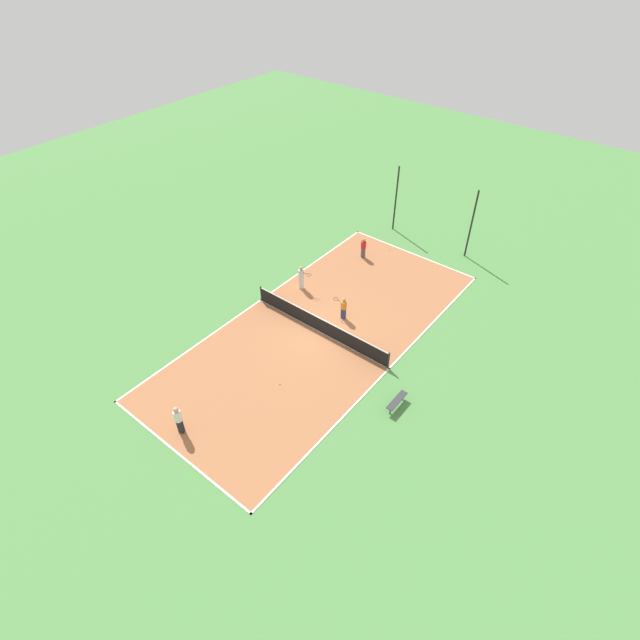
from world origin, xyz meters
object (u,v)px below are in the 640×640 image
(player_center_orange, at_px, (343,307))
(player_far_white, at_px, (301,276))
(player_near_white, at_px, (178,418))
(player_coach_red, at_px, (363,247))
(tennis_net, at_px, (320,324))
(tennis_ball_left_sideline, at_px, (390,249))
(bench, at_px, (397,401))
(fence_post_back_left, at_px, (396,199))
(fence_post_back_right, at_px, (471,225))
(tennis_ball_far_baseline, at_px, (280,384))

(player_center_orange, xyz_separation_m, player_far_white, (-3.86, 0.72, 0.12))
(player_near_white, distance_m, player_coach_red, 17.68)
(tennis_net, height_order, player_near_white, player_near_white)
(player_coach_red, xyz_separation_m, tennis_ball_left_sideline, (0.98, 1.96, -0.79))
(bench, height_order, tennis_ball_left_sideline, bench)
(player_far_white, distance_m, tennis_ball_left_sideline, 7.71)
(tennis_ball_left_sideline, bearing_deg, bench, -56.21)
(fence_post_back_left, height_order, fence_post_back_right, same)
(player_coach_red, bearing_deg, player_center_orange, -122.76)
(player_far_white, distance_m, fence_post_back_right, 12.06)
(player_coach_red, xyz_separation_m, fence_post_back_right, (5.49, 4.62, 1.63))
(bench, height_order, player_center_orange, player_center_orange)
(player_far_white, height_order, tennis_ball_far_baseline, player_far_white)
(player_coach_red, height_order, tennis_ball_far_baseline, player_coach_red)
(player_center_orange, relative_size, fence_post_back_left, 0.30)
(player_near_white, xyz_separation_m, tennis_ball_far_baseline, (1.61, 5.12, -0.96))
(player_coach_red, bearing_deg, fence_post_back_left, 38.00)
(tennis_net, bearing_deg, tennis_ball_left_sideline, 98.83)
(tennis_net, height_order, fence_post_back_left, fence_post_back_left)
(player_near_white, bearing_deg, tennis_ball_left_sideline, -102.40)
(player_near_white, relative_size, fence_post_back_left, 0.35)
(player_near_white, height_order, player_coach_red, player_near_white)
(player_coach_red, xyz_separation_m, fence_post_back_left, (-0.45, 4.62, 1.63))
(tennis_net, xyz_separation_m, tennis_ball_left_sideline, (-1.54, 9.93, -0.52))
(player_center_orange, height_order, player_far_white, player_far_white)
(tennis_net, xyz_separation_m, player_coach_red, (-2.52, 7.96, 0.28))
(player_far_white, bearing_deg, player_center_orange, -15.04)
(player_far_white, distance_m, tennis_ball_far_baseline, 8.38)
(tennis_ball_far_baseline, bearing_deg, fence_post_back_right, 83.14)
(tennis_net, relative_size, player_coach_red, 6.38)
(fence_post_back_left, bearing_deg, fence_post_back_right, 0.00)
(tennis_ball_left_sideline, bearing_deg, player_near_white, -87.52)
(player_center_orange, bearing_deg, tennis_net, 82.28)
(bench, xyz_separation_m, fence_post_back_right, (-3.44, 14.55, 2.09))
(bench, distance_m, player_far_white, 10.93)
(tennis_ball_far_baseline, bearing_deg, player_far_white, 122.25)
(player_far_white, relative_size, tennis_ball_far_baseline, 24.62)
(player_far_white, height_order, tennis_ball_left_sideline, player_far_white)
(player_far_white, bearing_deg, player_near_white, -81.26)
(player_near_white, relative_size, fence_post_back_right, 0.35)
(player_center_orange, distance_m, tennis_ball_left_sideline, 8.36)
(tennis_ball_far_baseline, bearing_deg, player_coach_red, 105.38)
(player_far_white, bearing_deg, tennis_ball_left_sideline, 70.53)
(tennis_net, relative_size, tennis_ball_left_sideline, 138.30)
(bench, bearing_deg, fence_post_back_left, 32.82)
(player_near_white, relative_size, tennis_ball_left_sideline, 25.50)
(tennis_ball_left_sideline, relative_size, fence_post_back_right, 0.01)
(tennis_net, bearing_deg, fence_post_back_right, 76.73)
(tennis_ball_left_sideline, distance_m, fence_post_back_left, 3.87)
(player_center_orange, xyz_separation_m, player_near_white, (-1.02, -11.44, 0.15))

